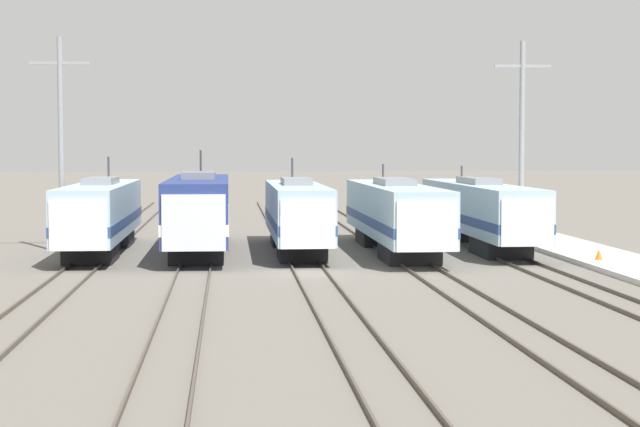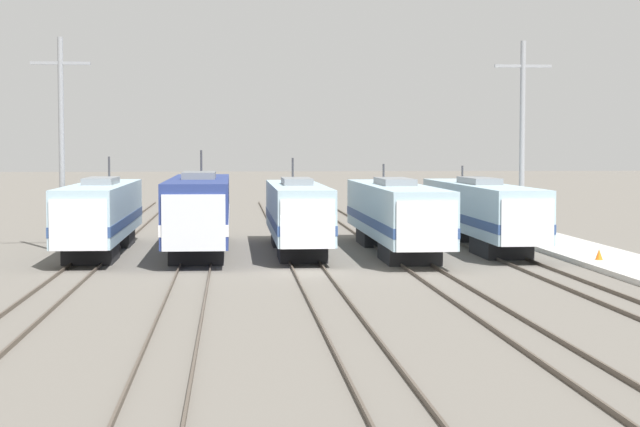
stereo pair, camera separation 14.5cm
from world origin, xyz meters
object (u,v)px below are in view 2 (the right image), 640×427
Objects in this scene: traffic_cone at (599,254)px; locomotive_far_left at (100,215)px; locomotive_center at (297,214)px; locomotive_center_right at (396,215)px; locomotive_far_right at (481,212)px; catenary_tower_right at (522,140)px; catenary_tower_left at (61,139)px; locomotive_center_left at (199,212)px.

locomotive_far_left is at bearing 163.31° from traffic_cone.
locomotive_center is at bearing -1.51° from locomotive_far_left.
locomotive_center_right is 0.96× the size of locomotive_far_right.
catenary_tower_right is at bearing 5.13° from locomotive_center.
locomotive_center is (10.32, -0.27, -0.02)m from locomotive_far_left.
catenary_tower_left is at bearing 157.86° from locomotive_far_left.
locomotive_far_right is at bearing 157.85° from catenary_tower_right.
traffic_cone is (13.93, -7.00, -1.54)m from locomotive_center.
catenary_tower_left reaches higher than locomotive_center_left.
traffic_cone is at bearing -26.69° from locomotive_center.
locomotive_center_left is 1.09× the size of locomotive_center.
catenary_tower_left reaches higher than locomotive_center.
locomotive_center_left is at bearing -176.56° from catenary_tower_right.
catenary_tower_left is 24.77m from catenary_tower_right.
catenary_tower_right is (2.06, -0.84, 3.98)m from locomotive_far_right.
locomotive_center is 1.46× the size of catenary_tower_right.
locomotive_far_left reaches higher than locomotive_center.
catenary_tower_right reaches higher than locomotive_center_right.
locomotive_center is at bearing 173.28° from locomotive_center_right.
locomotive_center_right is (15.49, -0.88, -0.02)m from locomotive_far_left.
locomotive_center_right is 1.67× the size of catenary_tower_left.
locomotive_far_right is 38.62× the size of traffic_cone.
catenary_tower_right reaches higher than locomotive_far_left.
locomotive_center_right is 36.95× the size of traffic_cone.
locomotive_far_left is at bearing 176.75° from locomotive_center_right.
locomotive_center_right is (10.32, -0.66, -0.16)m from locomotive_center_left.
locomotive_center_left is 35.27× the size of traffic_cone.
locomotive_far_left is at bearing 178.49° from locomotive_center.
locomotive_far_left is 25.37m from traffic_cone.
locomotive_center is (5.16, -0.06, -0.16)m from locomotive_center_left.
traffic_cone is at bearing -17.13° from catenary_tower_left.
catenary_tower_left reaches higher than traffic_cone.
catenary_tower_left is at bearing 180.00° from catenary_tower_right.
locomotive_center_right is at bearing -5.60° from catenary_tower_left.
locomotive_far_left is 10.33m from locomotive_center.
locomotive_center is at bearing -169.30° from locomotive_far_right.
locomotive_center_right is 18.07m from catenary_tower_left.
locomotive_far_left reaches higher than locomotive_far_right.
locomotive_far_left is 33.79× the size of traffic_cone.
catenary_tower_left reaches higher than locomotive_far_left.
locomotive_center_left reaches higher than locomotive_center.
locomotive_center_right is 10.96m from traffic_cone.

